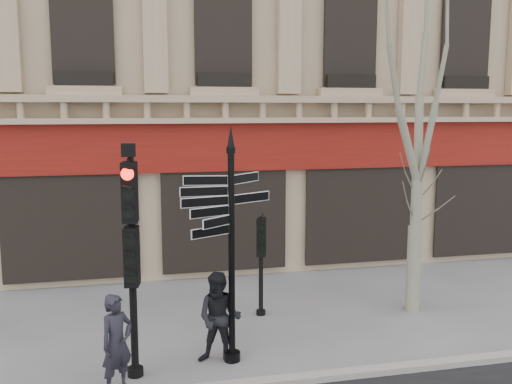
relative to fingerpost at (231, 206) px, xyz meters
The scene contains 8 objects.
ground 3.02m from the fingerpost, 22.49° to the left, with size 80.00×80.00×0.00m, color slate.
kerb 3.14m from the fingerpost, 55.09° to the right, with size 80.00×0.25×0.12m, color gray.
fingerpost is the anchor object (origin of this frame).
traffic_signal_main 1.80m from the fingerpost, behind, with size 0.49×0.39×4.04m.
traffic_signal_secondary 2.78m from the fingerpost, 64.15° to the left, with size 0.44×0.37×2.23m.
plane_tree 5.41m from the fingerpost, 20.32° to the left, with size 2.88×2.88×7.66m.
pedestrian_a 3.00m from the fingerpost, 160.59° to the right, with size 0.60×0.40×1.65m, color black.
pedestrian_b 2.07m from the fingerpost, behind, with size 0.83×0.64×1.70m, color black.
Camera 1 is at (-2.53, -10.11, 4.61)m, focal length 40.00 mm.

